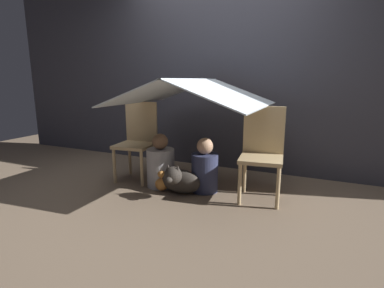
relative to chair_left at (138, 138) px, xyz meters
The scene contains 10 objects.
ground_plane 0.94m from the chair_left, 22.16° to the right, with size 8.80×8.80×0.00m, color #7A6651.
wall_back 1.37m from the chair_left, 49.78° to the left, with size 7.00×0.05×2.50m.
chair_left is the anchor object (origin of this frame).
chair_right 1.46m from the chair_left, ahead, with size 0.45×0.45×0.91m.
sheet_canopy 0.92m from the chair_left, ahead, with size 1.46×1.30×0.27m.
person_front 0.48m from the chair_left, 19.64° to the right, with size 0.30×0.30×0.59m.
person_second 0.92m from the chair_left, ahead, with size 0.28×0.28×0.57m.
dog 0.80m from the chair_left, 21.96° to the right, with size 0.44×0.39×0.35m.
floor_cushion 0.75m from the chair_left, ahead, with size 0.33×0.26×0.10m.
plush_toy 0.66m from the chair_left, 28.62° to the right, with size 0.14×0.14×0.23m.
Camera 1 is at (1.27, -2.58, 1.16)m, focal length 28.00 mm.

